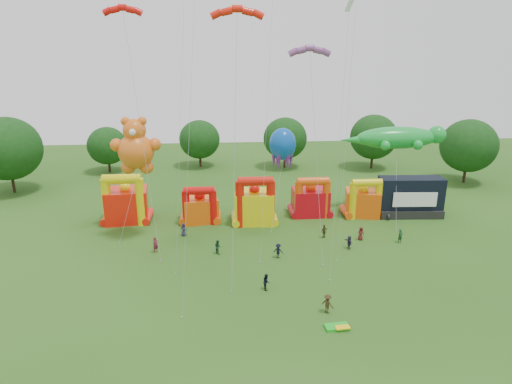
{
  "coord_description": "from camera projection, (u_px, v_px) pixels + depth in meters",
  "views": [
    {
      "loc": [
        -3.94,
        -29.13,
        22.4
      ],
      "look_at": [
        -0.39,
        18.0,
        7.19
      ],
      "focal_mm": 32.0,
      "sensor_mm": 36.0,
      "label": 1
    }
  ],
  "objects": [
    {
      "name": "spectator_5",
      "position": [
        349.0,
        242.0,
        52.53
      ],
      "size": [
        0.81,
        1.53,
        1.58
      ],
      "primitive_type": "imported",
      "rotation": [
        0.0,
        0.0,
        4.96
      ],
      "color": "#29243C",
      "rests_on": "ground"
    },
    {
      "name": "parafoil_kites",
      "position": [
        189.0,
        141.0,
        47.5
      ],
      "size": [
        23.83,
        15.33,
        27.25
      ],
      "color": "red",
      "rests_on": "ground"
    },
    {
      "name": "spectator_2",
      "position": [
        218.0,
        247.0,
        51.31
      ],
      "size": [
        0.94,
        0.99,
        1.62
      ],
      "primitive_type": "imported",
      "rotation": [
        0.0,
        0.0,
        2.16
      ],
      "color": "#173925",
      "rests_on": "ground"
    },
    {
      "name": "diamond_kites",
      "position": [
        266.0,
        126.0,
        44.59
      ],
      "size": [
        19.86,
        16.5,
        35.04
      ],
      "color": "#EA430B",
      "rests_on": "ground"
    },
    {
      "name": "spectator_3",
      "position": [
        278.0,
        251.0,
        50.2
      ],
      "size": [
        1.24,
        0.99,
        1.68
      ],
      "primitive_type": "imported",
      "rotation": [
        0.0,
        0.0,
        2.75
      ],
      "color": "black",
      "rests_on": "ground"
    },
    {
      "name": "teddy_bear_kite",
      "position": [
        134.0,
        164.0,
        52.54
      ],
      "size": [
        5.76,
        4.09,
        14.9
      ],
      "color": "orange",
      "rests_on": "ground"
    },
    {
      "name": "spectator_6",
      "position": [
        361.0,
        234.0,
        54.85
      ],
      "size": [
        0.84,
        0.57,
        1.66
      ],
      "primitive_type": "imported",
      "rotation": [
        0.0,
        0.0,
        6.34
      ],
      "color": "#57191A",
      "rests_on": "ground"
    },
    {
      "name": "folded_kite_bundle",
      "position": [
        338.0,
        327.0,
        37.83
      ],
      "size": [
        2.09,
        1.25,
        0.31
      ],
      "color": "green",
      "rests_on": "ground"
    },
    {
      "name": "spectator_0",
      "position": [
        184.0,
        230.0,
        56.03
      ],
      "size": [
        0.82,
        0.54,
        1.66
      ],
      "primitive_type": "imported",
      "rotation": [
        0.0,
        0.0,
        0.01
      ],
      "color": "#26253E",
      "rests_on": "ground"
    },
    {
      "name": "bouncy_castle_0",
      "position": [
        126.0,
        203.0,
        60.12
      ],
      "size": [
        5.9,
        4.97,
        6.89
      ],
      "color": "red",
      "rests_on": "ground"
    },
    {
      "name": "spectator_4",
      "position": [
        324.0,
        231.0,
        55.51
      ],
      "size": [
        1.06,
        0.83,
        1.68
      ],
      "primitive_type": "imported",
      "rotation": [
        0.0,
        0.0,
        3.64
      ],
      "color": "#403A19",
      "rests_on": "ground"
    },
    {
      "name": "bouncy_castle_4",
      "position": [
        363.0,
        201.0,
        62.37
      ],
      "size": [
        5.14,
        4.44,
        5.57
      ],
      "color": "#EA520C",
      "rests_on": "ground"
    },
    {
      "name": "ground",
      "position": [
        279.0,
        353.0,
        34.8
      ],
      "size": [
        160.0,
        160.0,
        0.0
      ],
      "primitive_type": "plane",
      "color": "#204C15",
      "rests_on": "ground"
    },
    {
      "name": "bouncy_castle_3",
      "position": [
        311.0,
        200.0,
        62.59
      ],
      "size": [
        4.84,
        3.89,
        5.74
      ],
      "color": "red",
      "rests_on": "ground"
    },
    {
      "name": "spectator_9",
      "position": [
        328.0,
        304.0,
        39.86
      ],
      "size": [
        1.27,
        1.28,
        1.78
      ],
      "primitive_type": "imported",
      "rotation": [
        0.0,
        0.0,
        2.35
      ],
      "color": "#372916",
      "rests_on": "ground"
    },
    {
      "name": "octopus_kite",
      "position": [
        279.0,
        178.0,
        59.7
      ],
      "size": [
        4.02,
        8.17,
        12.2
      ],
      "color": "#0B49AB",
      "rests_on": "ground"
    },
    {
      "name": "bouncy_castle_1",
      "position": [
        200.0,
        207.0,
        60.28
      ],
      "size": [
        4.99,
        4.26,
        5.16
      ],
      "color": "#E8530C",
      "rests_on": "ground"
    },
    {
      "name": "spectator_1",
      "position": [
        156.0,
        245.0,
        51.52
      ],
      "size": [
        0.8,
        0.8,
        1.87
      ],
      "primitive_type": "imported",
      "rotation": [
        0.0,
        0.0,
        0.78
      ],
      "color": "maroon",
      "rests_on": "ground"
    },
    {
      "name": "bouncy_castle_2",
      "position": [
        255.0,
        205.0,
        59.72
      ],
      "size": [
        5.31,
        4.37,
        6.66
      ],
      "color": "yellow",
      "rests_on": "ground"
    },
    {
      "name": "tree_ring",
      "position": [
        263.0,
        277.0,
        33.38
      ],
      "size": [
        123.04,
        125.13,
        12.07
      ],
      "color": "#352314",
      "rests_on": "ground"
    },
    {
      "name": "spectator_8",
      "position": [
        266.0,
        282.0,
        43.7
      ],
      "size": [
        0.62,
        0.8,
        1.63
      ],
      "primitive_type": "imported",
      "rotation": [
        0.0,
        0.0,
        1.58
      ],
      "color": "black",
      "rests_on": "ground"
    },
    {
      "name": "spectator_7",
      "position": [
        400.0,
        236.0,
        54.09
      ],
      "size": [
        0.72,
        0.59,
        1.71
      ],
      "primitive_type": "imported",
      "rotation": [
        0.0,
        0.0,
        0.34
      ],
      "color": "#173B1C",
      "rests_on": "ground"
    },
    {
      "name": "gecko_kite",
      "position": [
        397.0,
        166.0,
        61.41
      ],
      "size": [
        14.93,
        11.36,
        11.96
      ],
      "color": "green",
      "rests_on": "ground"
    },
    {
      "name": "stage_trailer",
      "position": [
        410.0,
        197.0,
        62.34
      ],
      "size": [
        8.72,
        3.66,
        5.43
      ],
      "color": "black",
      "rests_on": "ground"
    }
  ]
}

